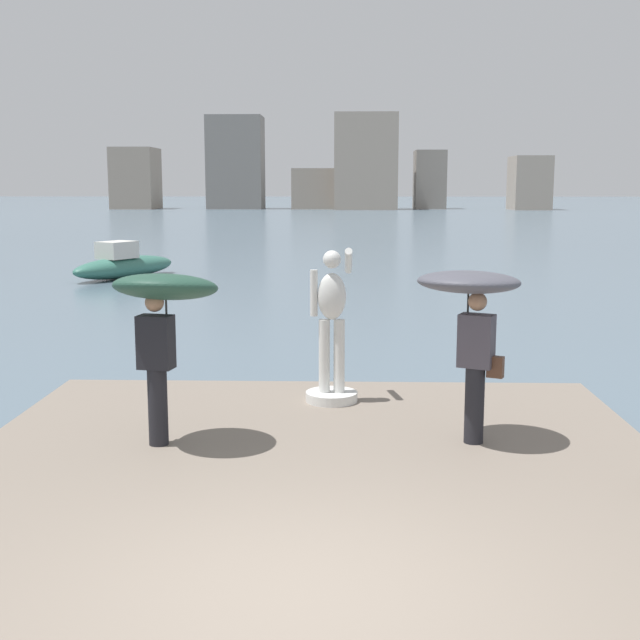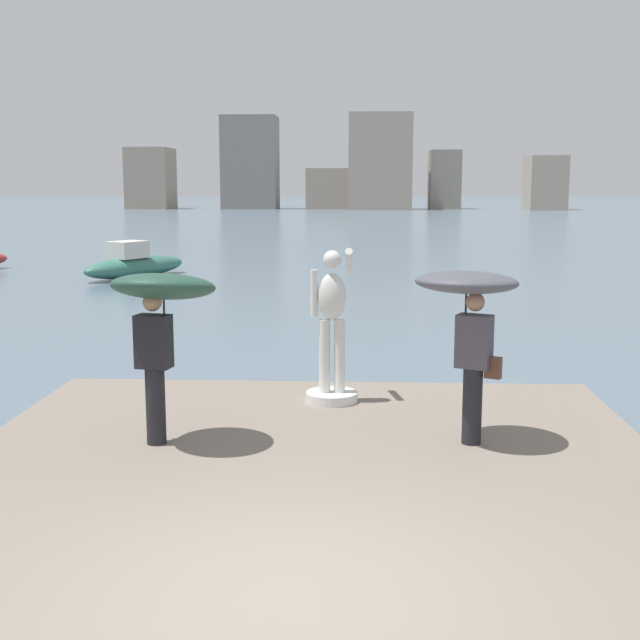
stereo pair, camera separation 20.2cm
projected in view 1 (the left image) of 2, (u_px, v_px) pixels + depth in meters
The scene contains 7 objects.
ground_plane at pixel (339, 246), 45.46m from camera, with size 400.00×400.00×0.00m, color slate.
pier at pixel (309, 522), 7.68m from camera, with size 7.66×9.47×0.40m, color slate.
statue_white_figure at pixel (332, 339), 11.07m from camera, with size 0.70×0.91×2.08m.
onlooker_left at pixel (164, 304), 9.08m from camera, with size 1.35×1.38×2.03m.
onlooker_right at pixel (471, 303), 9.21m from camera, with size 1.53×1.54×1.98m.
boat_near at pixel (124, 265), 29.54m from camera, with size 3.45×4.76×1.34m.
distant_skyline at pixel (315, 171), 114.51m from camera, with size 60.03×9.86×12.88m.
Camera 1 is at (0.32, -5.54, 3.30)m, focal length 46.27 mm.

